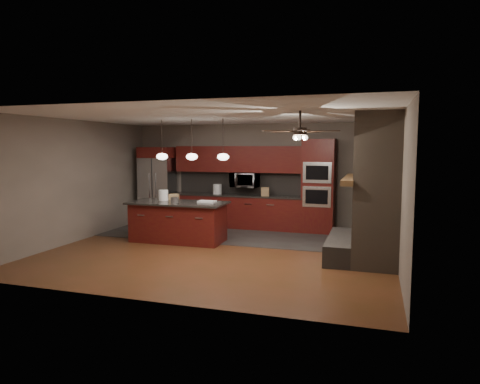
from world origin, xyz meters
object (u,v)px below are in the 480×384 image
at_px(microwave, 245,180).
at_px(refrigerator, 158,186).
at_px(paint_tray, 207,202).
at_px(kitchen_island, 178,222).
at_px(counter_box, 265,192).
at_px(cardboard_box, 174,197).
at_px(paint_can, 175,200).
at_px(counter_bucket, 217,189).
at_px(oven_tower, 318,186).
at_px(white_bucket, 163,195).

height_order(microwave, refrigerator, refrigerator).
height_order(microwave, paint_tray, microwave).
relative_size(kitchen_island, counter_box, 10.14).
bearing_deg(cardboard_box, microwave, 46.04).
relative_size(refrigerator, paint_can, 11.72).
distance_m(microwave, counter_bucket, 0.81).
bearing_deg(cardboard_box, paint_tray, -21.31).
height_order(kitchen_island, counter_bucket, counter_bucket).
xyz_separation_m(oven_tower, paint_can, (-2.94, -2.21, -0.21)).
bearing_deg(refrigerator, paint_can, -53.87).
relative_size(oven_tower, microwave, 3.25).
bearing_deg(refrigerator, microwave, 2.97).
relative_size(kitchen_island, paint_tray, 5.83).
bearing_deg(oven_tower, kitchen_island, -145.32).
bearing_deg(cardboard_box, counter_box, 33.33).
distance_m(refrigerator, counter_bucket, 1.76).
bearing_deg(oven_tower, white_bucket, -151.39).
bearing_deg(paint_tray, microwave, 80.80).
distance_m(kitchen_island, white_bucket, 0.76).
xyz_separation_m(microwave, kitchen_island, (-0.97, -2.10, -0.84)).
xyz_separation_m(microwave, white_bucket, (-1.43, -1.92, -0.26)).
distance_m(oven_tower, kitchen_island, 3.66).
xyz_separation_m(white_bucket, paint_tray, (1.13, -0.04, -0.10)).
bearing_deg(counter_box, refrigerator, 170.17).
relative_size(refrigerator, white_bucket, 8.88).
xyz_separation_m(oven_tower, microwave, (-1.98, 0.06, 0.11)).
distance_m(paint_can, counter_bucket, 2.23).
bearing_deg(oven_tower, refrigerator, -179.06).
xyz_separation_m(paint_can, counter_bucket, (0.19, 2.22, 0.05)).
xyz_separation_m(oven_tower, cardboard_box, (-3.22, -1.68, -0.20)).
height_order(oven_tower, microwave, oven_tower).
bearing_deg(cardboard_box, counter_bucket, 65.86).
height_order(refrigerator, counter_bucket, refrigerator).
relative_size(kitchen_island, counter_bucket, 8.48).
distance_m(refrigerator, paint_can, 2.65).
relative_size(refrigerator, cardboard_box, 10.10).
relative_size(kitchen_island, paint_can, 12.21).
height_order(white_bucket, counter_box, white_bucket).
bearing_deg(paint_tray, oven_tower, 39.42).
distance_m(cardboard_box, counter_box, 2.46).
bearing_deg(counter_bucket, counter_box, -2.10).
height_order(paint_tray, counter_box, counter_box).
relative_size(oven_tower, refrigerator, 1.09).
bearing_deg(kitchen_island, paint_tray, 11.40).
xyz_separation_m(kitchen_island, paint_tray, (0.66, 0.14, 0.47)).
distance_m(white_bucket, paint_can, 0.59).
relative_size(refrigerator, counter_bucket, 8.14).
distance_m(microwave, paint_tray, 2.01).
distance_m(counter_bucket, counter_box, 1.36).
relative_size(oven_tower, kitchen_island, 1.05).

